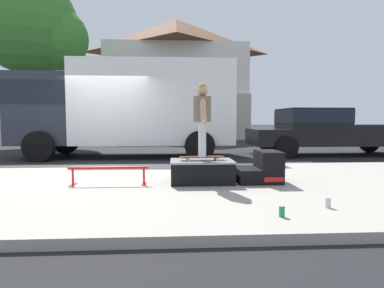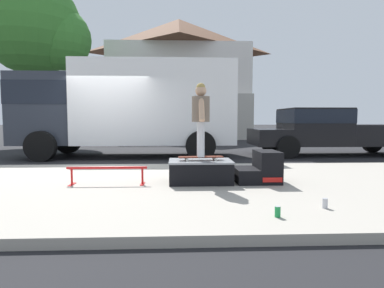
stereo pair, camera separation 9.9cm
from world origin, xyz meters
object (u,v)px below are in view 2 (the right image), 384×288
Objects in this scene: skateboard at (201,157)px; soda_can_b at (325,203)px; skate_box at (200,171)px; box_truck at (126,105)px; kicker_ramp at (260,169)px; skater_kid at (201,114)px; street_tree_main at (38,30)px; pickup_truck_black at (329,129)px; grind_rail at (107,171)px; soda_can at (278,212)px.

skateboard is 2.26m from soda_can_b.
skate_box is 5.68m from box_truck.
skater_kid is at bearing -178.99° from kicker_ramp.
skater_kid is at bearing -55.49° from street_tree_main.
kicker_ramp is 0.10× the size of street_tree_main.
skate_box is 0.16× the size of box_truck.
pickup_truck_black reaches higher than skate_box.
skate_box is at bearing -67.75° from box_truck.
skateboard is 6.31× the size of soda_can_b.
kicker_ramp reaches higher than grind_rail.
street_tree_main reaches higher than skateboard.
soda_can is 0.02× the size of street_tree_main.
skater_kid is 0.18× the size of box_truck.
skateboard is at bearing -178.99° from kicker_ramp.
pickup_truck_black reaches higher than skateboard.
pickup_truck_black is 13.58m from street_tree_main.
skater_kid reaches higher than soda_can_b.
skater_kid is (0.00, -0.00, 0.76)m from skateboard.
skate_box is at bearing 100.36° from skater_kid.
kicker_ramp reaches higher than soda_can_b.
kicker_ramp is at bearing 2.32° from grind_rail.
pickup_truck_black is at bearing 1.02° from box_truck.
grind_rail is at bearing -177.68° from kicker_ramp.
grind_rail is at bearing -62.32° from street_tree_main.
box_truck reaches higher than skater_kid.
box_truck is at bearing 112.21° from skater_kid.
skate_box reaches higher than soda_can.
kicker_ramp is at bearing 102.24° from soda_can_b.
street_tree_main is at bearing 122.33° from soda_can.
skateboard is (-1.07, -0.02, 0.22)m from kicker_ramp.
kicker_ramp is 6.00× the size of soda_can_b.
skateboard is at bearing -55.49° from street_tree_main.
box_truck reaches higher than soda_can_b.
skateboard is at bearing -79.64° from skate_box.
soda_can is 8.37m from pickup_truck_black.
box_truck is (-3.16, 5.10, 1.35)m from kicker_ramp.
grind_rail is 1.63m from skateboard.
pickup_truck_black reaches higher than kicker_ramp.
skate_box is 0.87× the size of skater_kid.
skater_kid is (0.00, -0.02, 1.00)m from skate_box.
skate_box is 0.19× the size of pickup_truck_black.
street_tree_main is at bearing 125.40° from soda_can_b.
street_tree_main reaches higher than soda_can_b.
grind_rail is at bearing 152.20° from soda_can_b.
pickup_truck_black is at bearing 47.42° from skater_kid.
grind_rail reaches higher than soda_can.
soda_can is (2.34, -1.94, -0.17)m from grind_rail.
grind_rail is 10.77× the size of soda_can.
kicker_ramp is 0.95× the size of skateboard.
street_tree_main is (-7.72, 12.19, 5.28)m from soda_can.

